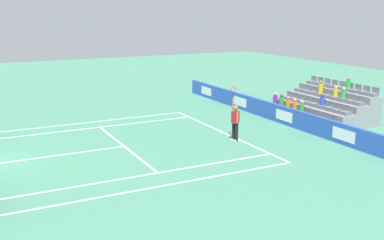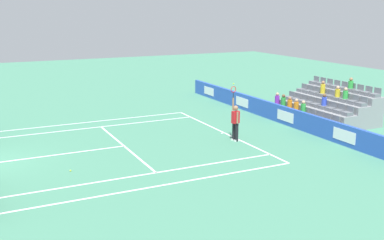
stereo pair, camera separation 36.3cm
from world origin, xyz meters
name	(u,v)px [view 1 (the left image)]	position (x,y,z in m)	size (l,w,h in m)	color
line_baseline	(224,133)	(0.00, -11.89, 0.00)	(10.97, 0.10, 0.01)	white
line_service	(124,146)	(0.00, -6.40, 0.00)	(8.23, 0.10, 0.01)	white
line_centre_service	(55,156)	(0.00, -3.20, 0.00)	(0.10, 6.40, 0.01)	white
line_singles_sideline_left	(92,128)	(4.12, -5.95, 0.00)	(0.10, 11.89, 0.01)	white
line_singles_sideline_right	(147,175)	(-4.12, -5.95, 0.00)	(0.10, 11.89, 0.01)	white
line_doubles_sideline_left	(85,123)	(5.49, -5.95, 0.00)	(0.10, 11.89, 0.01)	white
line_doubles_sideline_right	(161,186)	(-5.49, -5.95, 0.00)	(0.10, 11.89, 0.01)	white
line_centre_mark	(222,133)	(0.00, -11.79, 0.00)	(0.10, 0.20, 0.01)	white
sponsor_barrier	(285,116)	(0.00, -15.91, 0.51)	(22.76, 0.22, 1.01)	blue
tennis_player	(235,121)	(-1.52, -11.62, 0.99)	(0.53, 0.38, 2.85)	black
stadium_stand	(325,108)	(0.01, -18.84, 0.68)	(5.58, 3.80, 2.51)	gray
loose_tennis_ball	(72,171)	(-2.47, -3.37, 0.03)	(0.07, 0.07, 0.07)	#D1E533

